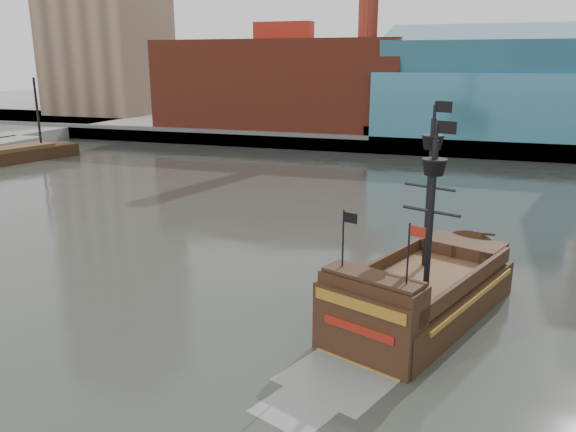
% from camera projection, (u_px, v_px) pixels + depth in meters
% --- Properties ---
extents(ground, '(400.00, 400.00, 0.00)m').
position_uv_depth(ground, '(234.00, 350.00, 27.37)').
color(ground, '#2D302A').
rests_on(ground, ground).
extents(promenade_far, '(220.00, 60.00, 2.00)m').
position_uv_depth(promenade_far, '(421.00, 127.00, 111.21)').
color(promenade_far, slate).
rests_on(promenade_far, ground).
extents(seawall, '(220.00, 1.00, 2.60)m').
position_uv_depth(seawall, '(402.00, 146.00, 84.16)').
color(seawall, '#4C4C49').
rests_on(seawall, ground).
extents(pirate_ship, '(10.58, 17.28, 12.44)m').
position_uv_depth(pirate_ship, '(421.00, 299.00, 30.49)').
color(pirate_ship, black).
rests_on(pirate_ship, ground).
extents(docked_vessel, '(8.99, 19.49, 12.94)m').
position_uv_depth(docked_vessel, '(11.00, 157.00, 77.55)').
color(docked_vessel, black).
rests_on(docked_vessel, ground).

